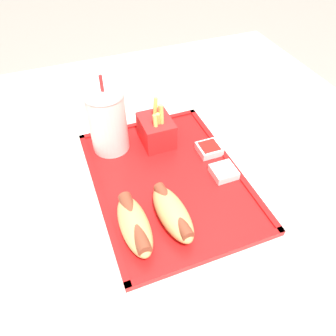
# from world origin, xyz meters

# --- Properties ---
(ground_plane) EXTENTS (8.00, 8.00, 0.00)m
(ground_plane) POSITION_xyz_m (0.00, 0.00, 0.00)
(ground_plane) COLOR gray
(dining_table) EXTENTS (1.21, 1.11, 0.74)m
(dining_table) POSITION_xyz_m (0.00, 0.00, 0.37)
(dining_table) COLOR beige
(dining_table) RESTS_ON ground_plane
(food_tray) EXTENTS (0.40, 0.30, 0.01)m
(food_tray) POSITION_xyz_m (0.01, 0.03, 0.75)
(food_tray) COLOR red
(food_tray) RESTS_ON dining_table
(soda_cup) EXTENTS (0.09, 0.09, 0.18)m
(soda_cup) POSITION_xyz_m (0.15, 0.12, 0.83)
(soda_cup) COLOR silver
(soda_cup) RESTS_ON food_tray
(hot_dog_far) EXTENTS (0.14, 0.05, 0.05)m
(hot_dog_far) POSITION_xyz_m (-0.10, 0.14, 0.78)
(hot_dog_far) COLOR tan
(hot_dog_far) RESTS_ON food_tray
(hot_dog_near) EXTENTS (0.14, 0.06, 0.05)m
(hot_dog_near) POSITION_xyz_m (-0.10, 0.07, 0.78)
(hot_dog_near) COLOR tan
(hot_dog_near) RESTS_ON food_tray
(fries_carton) EXTENTS (0.09, 0.07, 0.12)m
(fries_carton) POSITION_xyz_m (0.13, 0.02, 0.79)
(fries_carton) COLOR red
(fries_carton) RESTS_ON food_tray
(sauce_cup_mayo) EXTENTS (0.05, 0.05, 0.02)m
(sauce_cup_mayo) POSITION_xyz_m (-0.02, -0.08, 0.76)
(sauce_cup_mayo) COLOR silver
(sauce_cup_mayo) RESTS_ON food_tray
(sauce_cup_ketchup) EXTENTS (0.05, 0.05, 0.02)m
(sauce_cup_ketchup) POSITION_xyz_m (0.05, -0.08, 0.76)
(sauce_cup_ketchup) COLOR silver
(sauce_cup_ketchup) RESTS_ON food_tray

